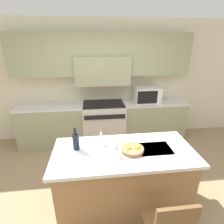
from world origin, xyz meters
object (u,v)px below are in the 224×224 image
wine_bottle (76,141)px  wine_glass_near (116,146)px  microwave (147,95)px  wine_glass_far (101,135)px  range_stove (104,123)px  fruit_bowl (132,149)px

wine_bottle → wine_glass_near: (0.50, -0.21, 0.03)m
microwave → wine_glass_far: size_ratio=2.56×
wine_bottle → range_stove: bearing=74.0°
microwave → wine_bottle: microwave is taller
microwave → fruit_bowl: 1.97m
wine_glass_near → fruit_bowl: 0.26m
fruit_bowl → wine_bottle: bearing=169.5°
wine_bottle → wine_glass_near: size_ratio=1.43×
fruit_bowl → wine_glass_far: bearing=151.3°
range_stove → microwave: (0.99, 0.02, 0.64)m
wine_glass_near → fruit_bowl: bearing=19.3°
microwave → range_stove: bearing=-178.9°
wine_bottle → wine_glass_near: wine_bottle is taller
wine_glass_far → fruit_bowl: size_ratio=0.74×
wine_bottle → wine_glass_far: wine_bottle is taller
wine_glass_near → fruit_bowl: size_ratio=0.74×
wine_bottle → wine_glass_near: 0.55m
microwave → wine_glass_near: 2.13m
wine_glass_far → microwave: bearing=54.7°
microwave → wine_bottle: 2.24m
range_stove → wine_glass_far: wine_glass_far is taller
range_stove → wine_glass_far: 1.69m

